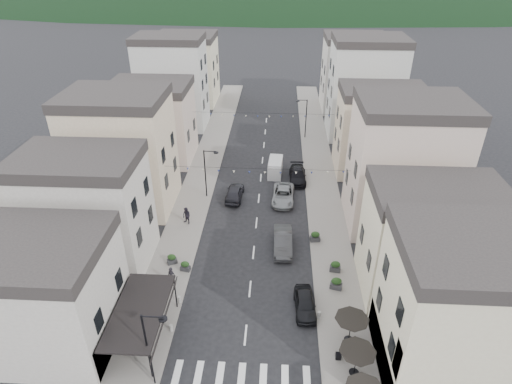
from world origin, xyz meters
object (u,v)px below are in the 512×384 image
parked_car_b (283,241)px  pedestrian_b (187,216)px  delivery_van (275,167)px  pedestrian_a (171,277)px  parked_car_c (283,195)px  parked_car_a (305,303)px  parked_car_e (235,193)px  parked_car_d (298,175)px

parked_car_b → pedestrian_b: (-10.09, 3.53, 0.25)m
delivery_van → pedestrian_a: size_ratio=2.34×
parked_car_c → delivery_van: delivery_van is taller
parked_car_c → pedestrian_b: size_ratio=2.78×
pedestrian_a → parked_car_a: bearing=1.1°
pedestrian_b → parked_car_e: bearing=80.8°
pedestrian_b → pedestrian_a: bearing=-56.7°
parked_car_b → parked_car_e: bearing=120.9°
pedestrian_a → pedestrian_b: (-0.53, 9.34, 0.03)m
parked_car_a → parked_car_c: parked_car_c is taller
parked_car_d → parked_car_e: 8.80m
parked_car_a → parked_car_d: 21.76m
parked_car_e → pedestrian_b: (-4.49, -5.50, 0.30)m
parked_car_a → pedestrian_b: size_ratio=2.14×
parked_car_a → parked_car_b: bearing=99.4°
parked_car_a → parked_car_b: (-1.80, 7.97, 0.13)m
parked_car_a → delivery_van: 23.53m
delivery_van → pedestrian_b: bearing=-124.2°
parked_car_e → delivery_van: size_ratio=1.05×
parked_car_b → pedestrian_a: (-9.56, -5.81, 0.22)m
parked_car_c → parked_car_d: size_ratio=1.06×
parked_car_c → pedestrian_a: size_ratio=2.87×
parked_car_b → parked_car_e: 10.62m
parked_car_d → parked_car_e: size_ratio=1.10×
parked_car_d → delivery_van: bearing=149.5°
parked_car_b → parked_car_c: 8.85m
parked_car_b → parked_car_d: (1.80, 13.79, -0.10)m
parked_car_a → delivery_van: delivery_van is taller
parked_car_c → pedestrian_a: bearing=-120.6°
parked_car_b → delivery_van: bearing=92.8°
parked_car_d → pedestrian_b: bearing=-139.9°
delivery_van → parked_car_b: bearing=-83.0°
pedestrian_a → parked_car_b: bearing=43.1°
parked_car_a → parked_car_b: 8.17m
delivery_van → pedestrian_b: (-9.09, -11.87, 0.08)m
delivery_van → parked_car_d: bearing=-26.5°
parked_car_a → parked_car_b: parked_car_b is taller
parked_car_d → parked_car_c: bearing=-110.6°
parked_car_a → pedestrian_a: (-11.36, 2.15, 0.35)m
parked_car_d → pedestrian_b: pedestrian_b is taller
parked_car_c → parked_car_e: 5.62m
parked_car_d → pedestrian_a: (-11.36, -19.61, 0.32)m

